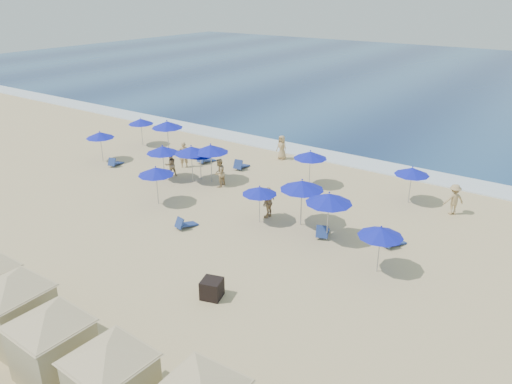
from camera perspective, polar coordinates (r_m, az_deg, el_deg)
ground at (r=25.17m, az=-6.10°, el=-5.55°), size 160.00×160.00×0.00m
ocean at (r=73.96m, az=23.72°, el=11.50°), size 160.00×80.00×0.06m
surf_line at (r=37.19m, az=9.78°, el=3.75°), size 160.00×2.50×0.08m
trash_bin at (r=20.70m, az=-5.06°, el=-10.95°), size 1.00×1.00×0.80m
cabana_1 at (r=19.61m, az=-26.04°, el=-11.11°), size 4.64×4.64×2.91m
cabana_2 at (r=17.53m, az=-22.42°, el=-14.95°), size 4.47×4.47×2.81m
cabana_3 at (r=15.70m, az=-16.30°, el=-19.06°), size 4.43×4.43×2.78m
umbrella_0 at (r=40.51m, az=-13.03°, el=7.87°), size 1.98×1.98×2.25m
umbrella_1 at (r=37.40m, az=-17.40°, el=6.24°), size 1.99×1.99×2.27m
umbrella_2 at (r=37.79m, az=-10.13°, el=7.60°), size 2.32×2.32×2.64m
umbrella_3 at (r=28.94m, az=-11.37°, el=2.36°), size 2.06×2.06×2.35m
umbrella_4 at (r=31.83m, az=-5.20°, el=4.97°), size 2.28×2.28×2.59m
umbrella_5 at (r=31.98m, az=-7.41°, el=4.78°), size 2.18×2.18×2.49m
umbrella_6 at (r=26.17m, az=0.41°, el=0.17°), size 1.86×1.86×2.12m
umbrella_7 at (r=31.20m, az=6.23°, el=4.24°), size 2.10×2.10×2.40m
umbrella_8 at (r=25.82m, az=5.28°, el=0.79°), size 2.30×2.30×2.62m
umbrella_9 at (r=29.91m, az=17.41°, el=2.28°), size 1.99×1.99×2.27m
umbrella_10 at (r=24.35m, az=8.35°, el=-0.72°), size 2.31×2.31×2.63m
umbrella_11 at (r=22.22m, az=14.08°, el=-4.46°), size 1.99×1.99×2.26m
umbrella_12 at (r=32.68m, az=-10.64°, el=4.78°), size 2.08×2.08×2.37m
umbrella_13 at (r=32.41m, az=-6.42°, el=4.52°), size 1.88×1.88×2.14m
beach_chair_0 at (r=36.66m, az=-15.84°, el=3.25°), size 0.83×1.31×0.67m
beach_chair_1 at (r=36.05m, az=-5.84°, el=3.74°), size 0.81×1.46×0.76m
beach_chair_2 at (r=34.67m, az=-1.77°, el=3.08°), size 0.79×1.45×0.76m
beach_chair_3 at (r=26.47m, az=-8.17°, el=-3.62°), size 0.78×1.29×0.66m
beach_chair_4 at (r=25.57m, az=7.62°, el=-4.51°), size 1.05×1.46×0.74m
beach_chair_5 at (r=25.31m, az=15.27°, el=-5.47°), size 1.02×1.44×0.72m
beachgoer_0 at (r=35.15m, az=-8.27°, el=4.26°), size 0.78×0.79×1.84m
beachgoer_1 at (r=31.43m, az=-4.22°, el=2.20°), size 0.78×0.95×1.82m
beachgoer_2 at (r=27.14m, az=1.46°, el=-1.19°), size 0.47×1.05×1.77m
beachgoer_3 at (r=29.59m, az=21.68°, el=-0.80°), size 1.28×1.26×1.76m
beachgoer_4 at (r=36.51m, az=2.96°, el=5.11°), size 0.95×0.70×1.79m
beachgoer_5 at (r=33.61m, az=-9.73°, el=3.10°), size 0.90×0.98×1.61m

